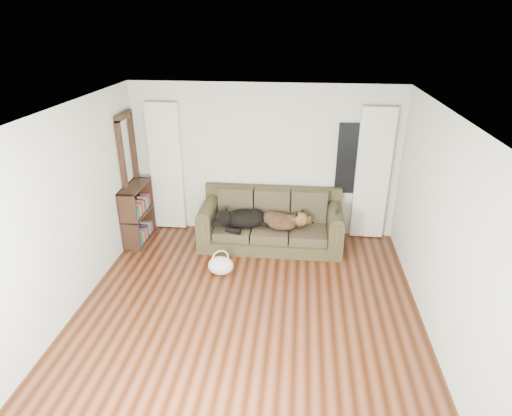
# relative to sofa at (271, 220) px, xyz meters

# --- Properties ---
(floor) EXTENTS (5.00, 5.00, 0.00)m
(floor) POSITION_rel_sofa_xyz_m (-0.16, -1.97, -0.45)
(floor) COLOR #321508
(floor) RESTS_ON ground
(ceiling) EXTENTS (5.00, 5.00, 0.00)m
(ceiling) POSITION_rel_sofa_xyz_m (-0.16, -1.97, 2.15)
(ceiling) COLOR white
(ceiling) RESTS_ON ground
(wall_back) EXTENTS (4.50, 0.04, 2.60)m
(wall_back) POSITION_rel_sofa_xyz_m (-0.16, 0.53, 0.85)
(wall_back) COLOR silver
(wall_back) RESTS_ON ground
(wall_left) EXTENTS (0.04, 5.00, 2.60)m
(wall_left) POSITION_rel_sofa_xyz_m (-2.41, -1.97, 0.85)
(wall_left) COLOR silver
(wall_left) RESTS_ON ground
(wall_right) EXTENTS (0.04, 5.00, 2.60)m
(wall_right) POSITION_rel_sofa_xyz_m (2.09, -1.97, 0.85)
(wall_right) COLOR silver
(wall_right) RESTS_ON ground
(curtain_left) EXTENTS (0.55, 0.08, 2.25)m
(curtain_left) POSITION_rel_sofa_xyz_m (-1.86, 0.45, 0.70)
(curtain_left) COLOR white
(curtain_left) RESTS_ON ground
(curtain_right) EXTENTS (0.55, 0.08, 2.25)m
(curtain_right) POSITION_rel_sofa_xyz_m (1.64, 0.45, 0.70)
(curtain_right) COLOR white
(curtain_right) RESTS_ON ground
(window_pane) EXTENTS (0.50, 0.03, 1.20)m
(window_pane) POSITION_rel_sofa_xyz_m (1.29, 0.50, 0.95)
(window_pane) COLOR black
(window_pane) RESTS_ON wall_back
(door_casing) EXTENTS (0.07, 0.60, 2.10)m
(door_casing) POSITION_rel_sofa_xyz_m (-2.36, 0.07, 0.60)
(door_casing) COLOR black
(door_casing) RESTS_ON ground
(sofa) EXTENTS (2.34, 1.01, 0.96)m
(sofa) POSITION_rel_sofa_xyz_m (0.00, 0.00, 0.00)
(sofa) COLOR #2C2B1C
(sofa) RESTS_ON floor
(dog_black_lab) EXTENTS (0.74, 0.55, 0.29)m
(dog_black_lab) POSITION_rel_sofa_xyz_m (-0.47, -0.07, 0.03)
(dog_black_lab) COLOR black
(dog_black_lab) RESTS_ON sofa
(dog_shepherd) EXTENTS (0.78, 0.69, 0.28)m
(dog_shepherd) POSITION_rel_sofa_xyz_m (0.19, -0.06, 0.04)
(dog_shepherd) COLOR black
(dog_shepherd) RESTS_ON sofa
(tv_remote) EXTENTS (0.07, 0.16, 0.02)m
(tv_remote) POSITION_rel_sofa_xyz_m (1.06, -0.16, 0.28)
(tv_remote) COLOR black
(tv_remote) RESTS_ON sofa
(tote_bag) EXTENTS (0.42, 0.35, 0.28)m
(tote_bag) POSITION_rel_sofa_xyz_m (-0.67, -0.99, -0.29)
(tote_bag) COLOR beige
(tote_bag) RESTS_ON floor
(bookshelf) EXTENTS (0.38, 0.83, 1.01)m
(bookshelf) POSITION_rel_sofa_xyz_m (-2.25, -0.10, 0.05)
(bookshelf) COLOR black
(bookshelf) RESTS_ON floor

